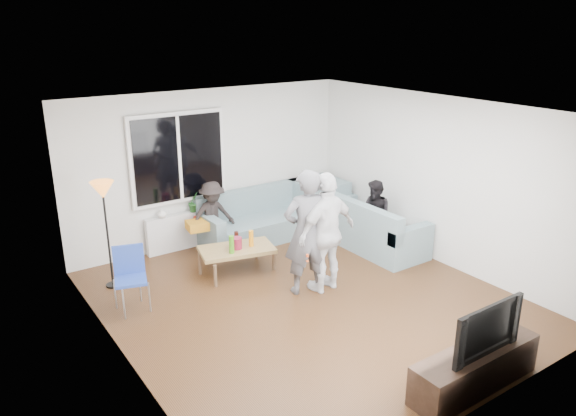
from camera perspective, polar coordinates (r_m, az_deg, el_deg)
floor at (r=7.67m, az=1.96°, el=-9.64°), size 5.00×5.50×0.04m
ceiling at (r=6.82m, az=2.20°, el=10.25°), size 5.00×5.50×0.04m
wall_back at (r=9.41m, az=-8.05°, el=4.28°), size 5.00×0.04×2.60m
wall_front at (r=5.36m, az=20.20°, el=-8.31°), size 5.00×0.04×2.60m
wall_left at (r=6.08m, az=-17.45°, el=-4.71°), size 0.04×5.50×2.60m
wall_right at (r=8.81m, az=15.37°, el=2.77°), size 0.04×5.50×2.60m
window_frame at (r=9.04m, az=-11.29°, el=5.12°), size 1.62×0.06×1.47m
window_glass at (r=9.00m, az=-11.19°, el=5.07°), size 1.50×0.02×1.35m
window_mullion at (r=8.99m, az=-11.16°, el=5.06°), size 0.05×0.03×1.35m
radiator at (r=9.37m, az=-10.71°, el=-2.31°), size 1.30×0.12×0.62m
potted_plant at (r=9.25m, az=-9.76°, el=0.63°), size 0.22×0.20×0.34m
vase at (r=9.08m, az=-12.92°, el=-0.55°), size 0.17×0.17×0.15m
sofa_back_section at (r=9.60m, az=-2.46°, el=-0.73°), size 2.30×0.85×0.85m
sofa_right_section at (r=9.34m, az=8.56°, el=-1.50°), size 2.00×0.85×0.85m
sofa_corner at (r=10.24m, az=3.20°, el=0.54°), size 0.85×0.85×0.85m
cushion_yellow at (r=8.99m, az=-9.21°, el=-1.77°), size 0.42×0.37×0.14m
cushion_red at (r=9.11m, az=-8.66°, el=-1.46°), size 0.46×0.44×0.13m
coffee_table at (r=8.41m, az=-5.29°, el=-5.37°), size 1.21×0.84×0.40m
pitcher at (r=8.28m, az=-5.37°, el=-3.64°), size 0.17×0.17×0.17m
side_chair at (r=7.51m, az=-15.96°, el=-7.23°), size 0.50×0.50×0.86m
floor_lamp at (r=8.12m, az=-18.16°, el=-2.74°), size 0.32×0.32×1.56m
player_left at (r=7.53m, az=1.88°, el=-2.55°), size 0.73×0.57×1.78m
player_right at (r=7.64m, az=4.04°, el=-2.54°), size 1.05×0.53×1.72m
spectator_right at (r=9.22m, az=8.99°, el=-0.74°), size 0.46×0.58×1.17m
spectator_back at (r=9.12m, az=-7.79°, el=-0.87°), size 0.77×0.45×1.18m
tv_console at (r=6.25m, az=18.77°, el=-15.45°), size 1.60×0.40×0.44m
television at (r=5.99m, az=19.28°, el=-11.47°), size 0.97×0.13×0.56m
bottle_b at (r=8.10m, az=-5.86°, el=-3.78°), size 0.08×0.08×0.27m
bottle_c at (r=8.48m, az=-5.36°, el=-3.03°), size 0.07×0.07×0.18m
bottle_d at (r=8.33m, az=-3.83°, el=-3.15°), size 0.07×0.07×0.25m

